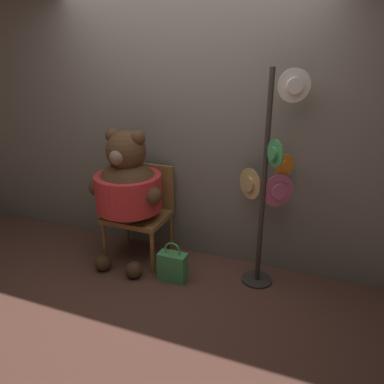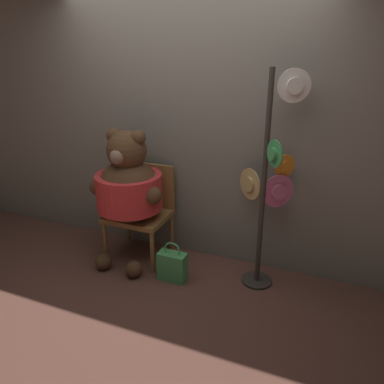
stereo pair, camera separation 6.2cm
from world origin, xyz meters
name	(u,v)px [view 1 (the left image)]	position (x,y,z in m)	size (l,w,h in m)	color
ground_plane	(162,283)	(0.00, 0.00, 0.00)	(14.00, 14.00, 0.00)	brown
wall_back	(189,121)	(0.00, 0.69, 1.37)	(8.00, 0.10, 2.75)	slate
chair	(141,207)	(-0.42, 0.42, 0.52)	(0.59, 0.49, 0.94)	olive
teddy_bear	(128,188)	(-0.45, 0.26, 0.79)	(0.76, 0.67, 1.34)	#4C331E
hat_display_rack	(269,181)	(0.85, 0.39, 0.97)	(0.54, 0.40, 1.90)	#332D28
handbag_on_ground	(173,266)	(0.07, 0.09, 0.14)	(0.26, 0.13, 0.39)	#479E56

